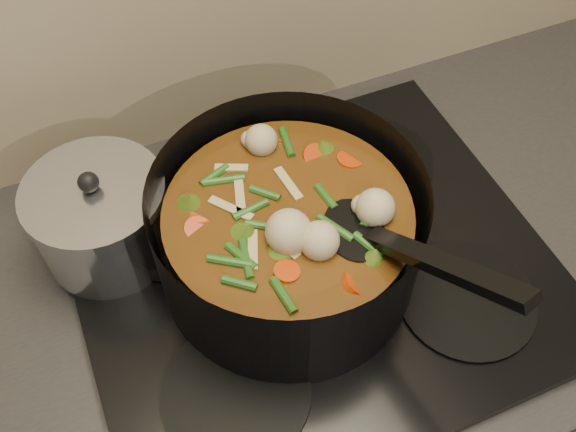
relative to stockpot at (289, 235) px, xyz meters
name	(u,v)px	position (x,y,z in m)	size (l,w,h in m)	color
counter	(306,394)	(0.03, -0.01, -0.55)	(2.64, 0.64, 0.91)	brown
stovetop	(313,266)	(0.03, -0.01, -0.09)	(0.62, 0.54, 0.03)	black
stockpot	(289,235)	(0.00, 0.00, 0.00)	(0.36, 0.44, 0.25)	black
saucepan	(102,218)	(-0.21, 0.13, -0.01)	(0.18, 0.18, 0.15)	silver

